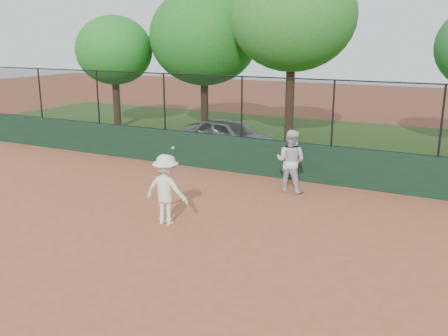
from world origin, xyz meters
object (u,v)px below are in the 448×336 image
at_px(parked_car, 230,136).
at_px(player_main, 166,190).
at_px(tree_0, 114,51).
at_px(tree_2, 292,16).
at_px(player_second, 291,161).
at_px(tree_1, 204,37).

bearing_deg(parked_car, player_main, -151.31).
height_order(tree_0, tree_2, tree_2).
xyz_separation_m(parked_car, tree_2, (1.57, 2.35, 4.52)).
distance_m(player_second, tree_0, 13.10).
height_order(player_main, tree_0, tree_0).
bearing_deg(tree_0, parked_car, -18.18).
distance_m(parked_car, tree_1, 6.02).
bearing_deg(tree_2, tree_1, 165.39).
xyz_separation_m(player_second, tree_2, (-2.23, 6.01, 4.28)).
bearing_deg(player_second, player_main, 67.70).
distance_m(parked_car, tree_2, 5.33).
bearing_deg(player_main, tree_0, 133.64).
xyz_separation_m(parked_car, player_main, (2.05, -7.50, 0.18)).
xyz_separation_m(tree_0, tree_2, (9.01, -0.09, 1.44)).
distance_m(parked_car, tree_0, 8.41).
bearing_deg(player_second, tree_1, -44.07).
bearing_deg(tree_2, tree_0, 179.43).
bearing_deg(tree_1, tree_2, -14.61).
height_order(player_second, tree_2, tree_2).
distance_m(tree_1, tree_2, 4.89).
relative_size(parked_car, tree_1, 0.60).
xyz_separation_m(player_main, tree_2, (-0.48, 9.86, 4.34)).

